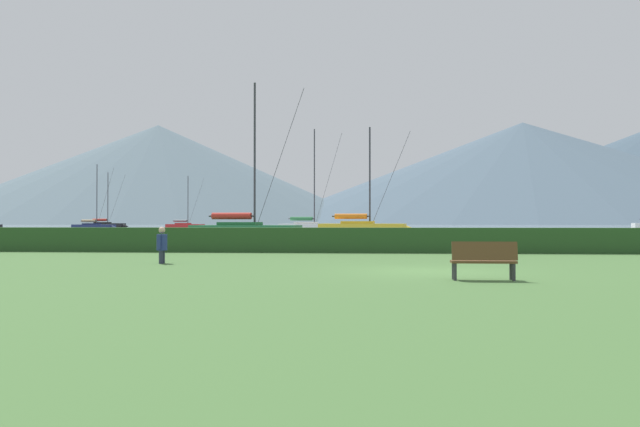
{
  "coord_description": "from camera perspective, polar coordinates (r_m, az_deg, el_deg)",
  "views": [
    {
      "loc": [
        -1.65,
        -18.46,
        1.45
      ],
      "look_at": [
        -6.85,
        47.61,
        2.24
      ],
      "focal_mm": 35.73,
      "sensor_mm": 36.0,
      "label": 1
    }
  ],
  "objects": [
    {
      "name": "hedge_line",
      "position": [
        29.52,
        7.71,
        -2.38
      ],
      "size": [
        80.0,
        1.2,
        1.14
      ],
      "primitive_type": "cube",
      "color": "#284C23",
      "rests_on": "ground_plane"
    },
    {
      "name": "sailboat_slip_2",
      "position": [
        44.08,
        -6.52,
        -1.63
      ],
      "size": [
        8.72,
        3.48,
        10.98
      ],
      "rotation": [
        0.0,
        0.0,
        -0.13
      ],
      "color": "#236B38",
      "rests_on": "harbor_water"
    },
    {
      "name": "distant_hill_west_ridge",
      "position": [
        404.84,
        17.7,
        3.48
      ],
      "size": [
        320.44,
        320.44,
        61.29
      ],
      "primitive_type": "cone",
      "color": "#4C6070",
      "rests_on": "ground_plane"
    },
    {
      "name": "park_bench_near_path",
      "position": [
        16.01,
        14.45,
        -3.95
      ],
      "size": [
        1.56,
        0.49,
        0.95
      ],
      "rotation": [
        0.0,
        0.0,
        -0.01
      ],
      "color": "brown",
      "rests_on": "ground_plane"
    },
    {
      "name": "ground_plane",
      "position": [
        18.59,
        9.62,
        -5.14
      ],
      "size": [
        1000.0,
        1000.0,
        0.0
      ],
      "primitive_type": "plane",
      "color": "#477038"
    },
    {
      "name": "person_seated_viewer",
      "position": [
        22.37,
        -13.97,
        -2.61
      ],
      "size": [
        0.36,
        0.57,
        1.25
      ],
      "rotation": [
        0.0,
        0.0,
        -0.05
      ],
      "color": "#2D3347",
      "rests_on": "ground_plane"
    },
    {
      "name": "harbor_water",
      "position": [
        155.47,
        5.11,
        -1.22
      ],
      "size": [
        320.0,
        246.0,
        0.0
      ],
      "primitive_type": "cube",
      "color": "#8499A8",
      "rests_on": "ground_plane"
    },
    {
      "name": "sailboat_slip_3",
      "position": [
        76.82,
        -0.87,
        -1.24
      ],
      "size": [
        8.45,
        3.46,
        12.58
      ],
      "rotation": [
        0.0,
        0.0,
        -0.14
      ],
      "color": "white",
      "rests_on": "harbor_water"
    },
    {
      "name": "sailboat_slip_4",
      "position": [
        105.53,
        -11.95,
        -1.14
      ],
      "size": [
        7.16,
        3.28,
        8.77
      ],
      "rotation": [
        0.0,
        0.0,
        -0.21
      ],
      "color": "red",
      "rests_on": "harbor_water"
    },
    {
      "name": "sailboat_slip_8",
      "position": [
        117.45,
        -18.68,
        -1.03
      ],
      "size": [
        7.99,
        2.83,
        9.99
      ],
      "rotation": [
        0.0,
        0.0,
        -0.07
      ],
      "color": "black",
      "rests_on": "harbor_water"
    },
    {
      "name": "sailboat_slip_7",
      "position": [
        57.92,
        3.95,
        -1.39
      ],
      "size": [
        9.14,
        3.66,
        9.99
      ],
      "rotation": [
        0.0,
        0.0,
        -0.13
      ],
      "color": "gold",
      "rests_on": "harbor_water"
    },
    {
      "name": "distant_hill_east_ridge",
      "position": [
        386.67,
        -14.31,
        3.42
      ],
      "size": [
        260.22,
        260.22,
        58.01
      ],
      "primitive_type": "cone",
      "color": "slate",
      "rests_on": "ground_plane"
    },
    {
      "name": "sailboat_slip_6",
      "position": [
        97.11,
        -19.56,
        -1.15
      ],
      "size": [
        7.18,
        3.35,
        9.63
      ],
      "rotation": [
        0.0,
        0.0,
        -0.22
      ],
      "color": "navy",
      "rests_on": "harbor_water"
    }
  ]
}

